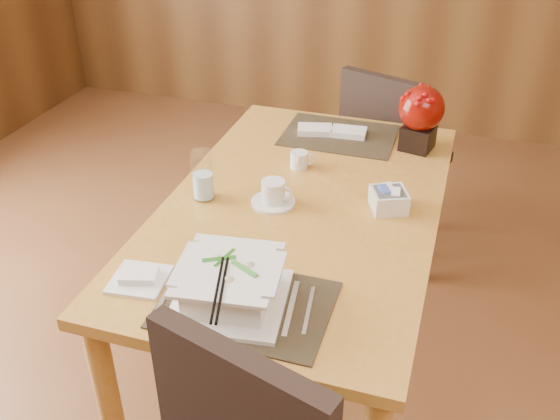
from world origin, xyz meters
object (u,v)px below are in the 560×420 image
(creamer_jug, at_px, (299,160))
(far_chair, at_px, (388,150))
(soup_setting, at_px, (230,286))
(bread_plate, at_px, (139,279))
(coffee_cup, at_px, (273,194))
(water_glass, at_px, (203,176))
(berry_decor, at_px, (421,114))
(sugar_caddy, at_px, (389,200))
(dining_table, at_px, (302,227))

(creamer_jug, distance_m, far_chair, 0.80)
(soup_setting, relative_size, bread_plate, 2.19)
(bread_plate, bearing_deg, coffee_cup, 65.94)
(water_glass, distance_m, bread_plate, 0.48)
(bread_plate, bearing_deg, far_chair, 72.41)
(water_glass, xyz_separation_m, bread_plate, (0.01, -0.47, -0.08))
(creamer_jug, bearing_deg, far_chair, 58.98)
(soup_setting, bearing_deg, coffee_cup, 88.00)
(creamer_jug, distance_m, berry_decor, 0.50)
(sugar_caddy, distance_m, bread_plate, 0.85)
(creamer_jug, height_order, berry_decor, berry_decor)
(dining_table, distance_m, creamer_jug, 0.28)
(soup_setting, xyz_separation_m, sugar_caddy, (0.32, 0.60, -0.03))
(creamer_jug, bearing_deg, bread_plate, -119.52)
(dining_table, height_order, creamer_jug, creamer_jug)
(far_chair, bearing_deg, creamer_jug, 91.18)
(sugar_caddy, bearing_deg, bread_plate, -135.38)
(water_glass, height_order, sugar_caddy, water_glass)
(soup_setting, height_order, far_chair, far_chair)
(creamer_jug, xyz_separation_m, sugar_caddy, (0.36, -0.19, 0.00))
(water_glass, xyz_separation_m, creamer_jug, (0.25, 0.31, -0.06))
(berry_decor, xyz_separation_m, bread_plate, (-0.64, -1.07, -0.14))
(water_glass, distance_m, creamer_jug, 0.40)
(far_chair, bearing_deg, bread_plate, 91.96)
(dining_table, relative_size, soup_setting, 4.53)
(coffee_cup, xyz_separation_m, berry_decor, (0.41, 0.56, 0.11))
(dining_table, bearing_deg, far_chair, 80.77)
(dining_table, xyz_separation_m, soup_setting, (-0.04, -0.55, 0.16))
(water_glass, height_order, berry_decor, berry_decor)
(coffee_cup, relative_size, bread_plate, 0.99)
(water_glass, bearing_deg, coffee_cup, 8.95)
(sugar_caddy, height_order, far_chair, far_chair)
(coffee_cup, xyz_separation_m, creamer_jug, (0.01, 0.27, -0.01))
(far_chair, bearing_deg, soup_setting, 102.06)
(dining_table, distance_m, far_chair, 0.98)
(soup_setting, xyz_separation_m, creamer_jug, (-0.04, 0.79, -0.03))
(soup_setting, height_order, berry_decor, berry_decor)
(dining_table, height_order, sugar_caddy, sugar_caddy)
(bread_plate, distance_m, far_chair, 1.60)
(soup_setting, bearing_deg, creamer_jug, 85.35)
(water_glass, bearing_deg, dining_table, 12.26)
(soup_setting, bearing_deg, berry_decor, 64.20)
(sugar_caddy, relative_size, bread_plate, 0.74)
(coffee_cup, xyz_separation_m, water_glass, (-0.24, -0.04, 0.05))
(soup_setting, distance_m, creamer_jug, 0.80)
(creamer_jug, bearing_deg, water_glass, -140.86)
(water_glass, bearing_deg, berry_decor, 43.03)
(berry_decor, bearing_deg, water_glass, -136.97)
(water_glass, height_order, creamer_jug, water_glass)
(creamer_jug, xyz_separation_m, bread_plate, (-0.24, -0.78, -0.03))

